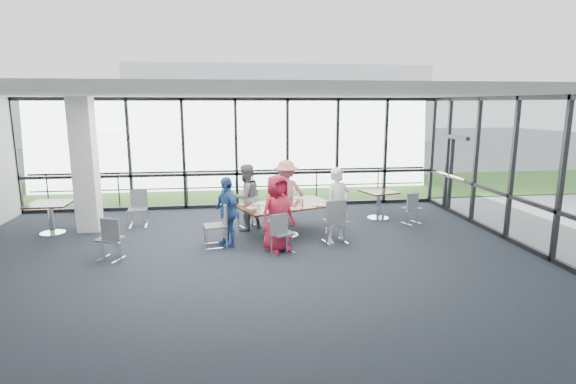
{
  "coord_description": "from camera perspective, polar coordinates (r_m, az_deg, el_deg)",
  "views": [
    {
      "loc": [
        -0.19,
        -8.09,
        3.05
      ],
      "look_at": [
        1.08,
        1.61,
        1.1
      ],
      "focal_mm": 28.0,
      "sensor_mm": 36.0,
      "label": 1
    }
  ],
  "objects": [
    {
      "name": "floor",
      "position": [
        8.65,
        -5.78,
        -9.49
      ],
      "size": [
        12.0,
        10.0,
        0.02
      ],
      "primitive_type": "cube",
      "color": "#20232F",
      "rests_on": "ground"
    },
    {
      "name": "ceiling",
      "position": [
        8.1,
        -6.23,
        12.27
      ],
      "size": [
        12.0,
        10.0,
        0.04
      ],
      "primitive_type": "cube",
      "color": "white",
      "rests_on": "ground"
    },
    {
      "name": "wall_front",
      "position": [
        3.42,
        -3.68,
        -13.81
      ],
      "size": [
        12.0,
        0.1,
        3.2
      ],
      "primitive_type": "cube",
      "color": "silver",
      "rests_on": "ground"
    },
    {
      "name": "curtain_wall_back",
      "position": [
        13.17,
        -6.58,
        4.88
      ],
      "size": [
        12.0,
        0.1,
        3.2
      ],
      "primitive_type": "cube",
      "color": "white",
      "rests_on": "ground"
    },
    {
      "name": "curtain_wall_right",
      "position": [
        10.29,
        29.67,
        1.69
      ],
      "size": [
        0.1,
        10.0,
        3.2
      ],
      "primitive_type": "cube",
      "color": "white",
      "rests_on": "ground"
    },
    {
      "name": "exit_door",
      "position": [
        13.51,
        19.95,
        2.08
      ],
      "size": [
        0.12,
        1.6,
        2.1
      ],
      "primitive_type": "cube",
      "color": "black",
      "rests_on": "ground"
    },
    {
      "name": "structural_column",
      "position": [
        11.7,
        -24.36,
        3.15
      ],
      "size": [
        0.5,
        0.5,
        3.2
      ],
      "primitive_type": "cube",
      "color": "white",
      "rests_on": "ground"
    },
    {
      "name": "apron",
      "position": [
        18.35,
        -6.73,
        1.56
      ],
      "size": [
        80.0,
        70.0,
        0.02
      ],
      "primitive_type": "cube",
      "color": "gray",
      "rests_on": "ground"
    },
    {
      "name": "grass_strip",
      "position": [
        16.38,
        -6.64,
        0.5
      ],
      "size": [
        80.0,
        5.0,
        0.01
      ],
      "primitive_type": "cube",
      "color": "#325E22",
      "rests_on": "ground"
    },
    {
      "name": "hangar_main",
      "position": [
        40.31,
        -1.49,
        11.19
      ],
      "size": [
        24.0,
        10.0,
        6.0
      ],
      "primitive_type": "cube",
      "color": "white",
      "rests_on": "ground"
    },
    {
      "name": "guard_rail",
      "position": [
        13.93,
        -6.52,
        0.65
      ],
      "size": [
        12.0,
        0.06,
        0.06
      ],
      "primitive_type": "cylinder",
      "rotation": [
        0.0,
        1.57,
        0.0
      ],
      "color": "#2D2D33",
      "rests_on": "ground"
    },
    {
      "name": "main_table",
      "position": [
        10.36,
        -0.21,
        -2.15
      ],
      "size": [
        2.46,
        1.92,
        0.75
      ],
      "rotation": [
        0.0,
        0.0,
        0.39
      ],
      "color": "#3E100C",
      "rests_on": "ground"
    },
    {
      "name": "side_table_left",
      "position": [
        11.9,
        -27.97,
        -1.73
      ],
      "size": [
        0.92,
        0.92,
        0.75
      ],
      "rotation": [
        0.0,
        0.0,
        -0.01
      ],
      "color": "#3E100C",
      "rests_on": "ground"
    },
    {
      "name": "side_table_right",
      "position": [
        12.15,
        11.46,
        -0.48
      ],
      "size": [
        1.0,
        1.0,
        0.75
      ],
      "rotation": [
        0.0,
        0.0,
        0.31
      ],
      "color": "#3E100C",
      "rests_on": "ground"
    },
    {
      "name": "diner_near_left",
      "position": [
        9.29,
        -1.36,
        -2.71
      ],
      "size": [
        0.94,
        0.84,
        1.61
      ],
      "primitive_type": "imported",
      "rotation": [
        0.0,
        0.0,
        0.52
      ],
      "color": "red",
      "rests_on": "ground"
    },
    {
      "name": "diner_near_right",
      "position": [
        9.92,
        6.34,
        -1.7
      ],
      "size": [
        0.73,
        0.65,
        1.67
      ],
      "primitive_type": "imported",
      "rotation": [
        0.0,
        0.0,
        0.4
      ],
      "color": "white",
      "rests_on": "ground"
    },
    {
      "name": "diner_far_left",
      "position": [
        10.87,
        -5.37,
        -0.68
      ],
      "size": [
        0.92,
        0.85,
        1.61
      ],
      "primitive_type": "imported",
      "rotation": [
        0.0,
        0.0,
        3.76
      ],
      "color": "slate",
      "rests_on": "ground"
    },
    {
      "name": "diner_far_right",
      "position": [
        11.3,
        -0.25,
        -0.09
      ],
      "size": [
        1.13,
        0.69,
        1.65
      ],
      "primitive_type": "imported",
      "rotation": [
        0.0,
        0.0,
        3.28
      ],
      "color": "#D37E81",
      "rests_on": "ground"
    },
    {
      "name": "diner_end",
      "position": [
        9.72,
        -7.75,
        -2.47
      ],
      "size": [
        0.86,
        1.01,
        1.52
      ],
      "primitive_type": "imported",
      "rotation": [
        0.0,
        0.0,
        -1.05
      ],
      "color": "#3762A8",
      "rests_on": "ground"
    },
    {
      "name": "chair_main_nl",
      "position": [
        9.24,
        -0.79,
        -5.23
      ],
      "size": [
        0.55,
        0.55,
        0.85
      ],
      "primitive_type": null,
      "rotation": [
        0.0,
        0.0,
        0.43
      ],
      "color": "slate",
      "rests_on": "ground"
    },
    {
      "name": "chair_main_nr",
      "position": [
        9.93,
        6.04,
        -3.74
      ],
      "size": [
        0.57,
        0.57,
        0.98
      ],
      "primitive_type": null,
      "rotation": [
        0.0,
        0.0,
        0.2
      ],
      "color": "slate",
      "rests_on": "ground"
    },
    {
      "name": "chair_main_fl",
      "position": [
        11.21,
        -5.07,
        -2.26
      ],
      "size": [
        0.56,
        0.56,
        0.87
      ],
      "primitive_type": null,
      "rotation": [
        0.0,
        0.0,
        3.55
      ],
      "color": "slate",
      "rests_on": "ground"
    },
    {
      "name": "chair_main_fr",
      "position": [
        11.57,
        -1.01,
        -1.65
      ],
      "size": [
        0.63,
        0.63,
        0.93
      ],
      "primitive_type": null,
      "rotation": [
        0.0,
        0.0,
        3.76
      ],
      "color": "slate",
      "rests_on": "ground"
    },
    {
      "name": "chair_main_end",
      "position": [
        9.74,
        -9.23,
        -4.27
      ],
      "size": [
        0.53,
        0.53,
        0.93
      ],
      "primitive_type": null,
      "rotation": [
        0.0,
        0.0,
        -1.39
      ],
      "color": "slate",
      "rests_on": "ground"
    },
    {
      "name": "chair_spare_la",
      "position": [
        9.5,
        -21.73,
        -5.56
      ],
      "size": [
        0.55,
        0.55,
        0.86
      ],
      "primitive_type": null,
      "rotation": [
        0.0,
        0.0,
        -0.4
      ],
      "color": "slate",
      "rests_on": "ground"
    },
    {
      "name": "chair_spare_lb",
      "position": [
        11.76,
        -18.59,
        -2.14
      ],
      "size": [
        0.47,
        0.47,
        0.89
      ],
      "primitive_type": null,
      "rotation": [
        0.0,
        0.0,
        3.22
      ],
      "color": "slate",
      "rests_on": "ground"
    },
    {
      "name": "chair_spare_r",
      "position": [
        11.86,
        15.49,
        -2.02
      ],
      "size": [
        0.52,
        0.52,
        0.81
      ],
      "primitive_type": null,
      "rotation": [
        0.0,
        0.0,
        0.4
      ],
      "color": "slate",
      "rests_on": "ground"
    },
    {
      "name": "plate_nl",
      "position": [
        9.7,
        -2.14,
        -2.41
      ],
      "size": [
        0.24,
        0.24,
        0.01
      ],
      "primitive_type": "cylinder",
      "color": "white",
      "rests_on": "main_table"
    },
    {
      "name": "plate_nr",
      "position": [
        10.3,
        3.74,
        -1.6
      ],
      "size": [
        0.27,
        0.27,
        0.01
      ],
      "primitive_type": "cylinder",
      "color": "white",
      "rests_on": "main_table"
    },
    {
      "name": "plate_fl",
      "position": [
        10.36,
        -3.84,
        -1.54
      ],
      "size": [
        0.27,
        0.27,
        0.01
      ],
      "primitive_type": "cylinder",
      "color": "white",
      "rests_on": "main_table"
    },
    {
      "name": "plate_fr",
      "position": [
        10.99,
        1.34,
        -0.77
      ],
      "size": [
        0.25,
        0.25,
        0.01
      ],
      "primitive_type": "cylinder",
      "color": "white",
      "rests_on": "main_table"
    },
    {
      "name": "plate_end",
      "position": [
        9.99,
        -4.67,
        -2.02
      ],
      "size": [
        0.24,
        0.24,
        0.01
      ],
      "primitive_type": "cylinder",
      "color": "white",
      "rests_on": "main_table"
    },
    {
      "name": "tumbler_a",
      "position": [
        9.93,
        -0.8,
        -1.71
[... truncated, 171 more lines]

